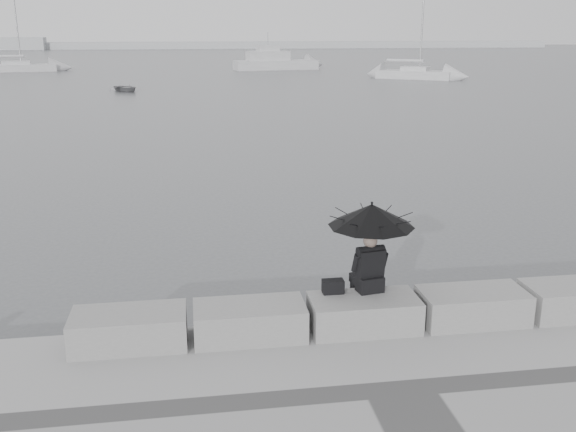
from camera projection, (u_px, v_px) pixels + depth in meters
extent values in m
plane|color=#4A4D50|center=(355.00, 345.00, 10.13)|extent=(360.00, 360.00, 0.00)
cube|color=gray|center=(129.00, 329.00, 9.00)|extent=(1.60, 0.80, 0.50)
cube|color=gray|center=(250.00, 321.00, 9.25)|extent=(1.60, 0.80, 0.50)
cube|color=gray|center=(364.00, 314.00, 9.50)|extent=(1.60, 0.80, 0.50)
cube|color=gray|center=(472.00, 306.00, 9.74)|extent=(1.60, 0.80, 0.50)
cube|color=gray|center=(576.00, 300.00, 9.99)|extent=(1.60, 0.80, 0.50)
sphere|color=#726056|center=(370.00, 241.00, 9.51)|extent=(0.21, 0.21, 0.21)
cylinder|color=black|center=(371.00, 237.00, 9.48)|extent=(0.02, 0.02, 1.00)
cone|color=black|center=(372.00, 215.00, 9.39)|extent=(1.28, 1.28, 0.34)
sphere|color=black|center=(372.00, 203.00, 9.33)|extent=(0.04, 0.04, 0.04)
cube|color=black|center=(333.00, 286.00, 9.59)|extent=(0.32, 0.18, 0.21)
cube|color=#ACAFB2|center=(197.00, 45.00, 156.93)|extent=(180.00, 6.00, 1.60)
cube|color=silver|center=(17.00, 69.00, 73.82)|extent=(8.98, 4.00, 0.90)
cube|color=silver|center=(16.00, 63.00, 73.65)|extent=(3.29, 2.15, 0.50)
cylinder|color=#9F9FA2|center=(10.00, 10.00, 72.00)|extent=(0.16, 0.16, 12.00)
cylinder|color=#9F9FA2|center=(15.00, 57.00, 73.47)|extent=(4.82, 1.03, 0.10)
cube|color=silver|center=(415.00, 75.00, 63.29)|extent=(7.38, 6.26, 0.90)
cube|color=silver|center=(415.00, 69.00, 63.12)|extent=(3.03, 2.81, 0.50)
cylinder|color=#9F9FA2|center=(419.00, 7.00, 61.47)|extent=(0.16, 0.16, 12.00)
cylinder|color=#9F9FA2|center=(416.00, 62.00, 62.94)|extent=(3.42, 2.50, 0.10)
cube|color=silver|center=(276.00, 65.00, 77.23)|extent=(10.29, 4.35, 1.20)
cube|color=silver|center=(276.00, 56.00, 76.92)|extent=(5.27, 2.96, 1.20)
cube|color=silver|center=(276.00, 48.00, 76.66)|extent=(2.72, 1.98, 0.60)
cylinder|color=#9F9FA2|center=(276.00, 39.00, 76.35)|extent=(0.08, 0.08, 1.60)
imported|color=gray|center=(126.00, 88.00, 50.64)|extent=(3.10, 2.67, 0.49)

